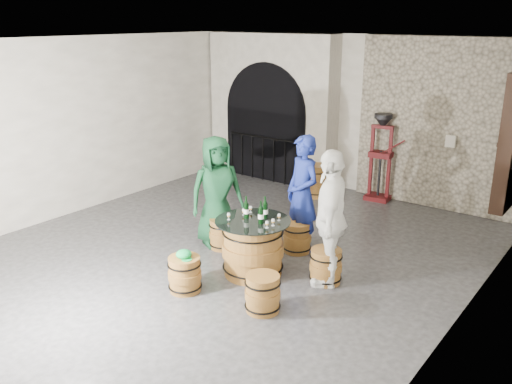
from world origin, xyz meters
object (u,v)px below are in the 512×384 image
Objects in this scene: barrel_stool_left at (223,233)px; person_white at (330,218)px; barrel_stool_near_right at (263,293)px; person_blue at (303,194)px; wine_bottle_left at (246,209)px; person_green at (217,191)px; wine_bottle_center at (261,214)px; side_barrel at (316,181)px; corking_press at (381,151)px; barrel_stool_right at (326,266)px; wine_bottle_right at (265,209)px; barrel_table at (253,248)px; barrel_stool_near_left at (185,274)px; barrel_stool_far at (297,237)px.

person_white is at bearing -1.19° from barrel_stool_left.
barrel_stool_near_right is 2.11m from person_blue.
person_green is at bearing 152.31° from wine_bottle_left.
wine_bottle_center is 3.86m from side_barrel.
wine_bottle_left is at bearing -97.78° from corking_press.
corking_press is at bearing 104.17° from barrel_stool_right.
barrel_stool_left is 1.41m from person_blue.
wine_bottle_left and wine_bottle_right have the same top height.
barrel_stool_right is 0.26× the size of person_white.
wine_bottle_left reaches higher than barrel_stool_right.
corking_press is at bearing 91.05° from wine_bottle_right.
barrel_table is at bearing -86.43° from person_green.
barrel_table is 3.74m from side_barrel.
barrel_stool_near_left is (-0.42, -0.95, -0.16)m from barrel_table.
side_barrel is at bearing 123.02° from barrel_stool_right.
side_barrel is (-2.06, 3.18, 0.09)m from barrel_stool_right.
barrel_stool_far is 0.26× the size of person_white.
barrel_stool_left and barrel_stool_near_left have the same top height.
side_barrel is at bearing 93.08° from barrel_stool_left.
wine_bottle_center is at bearing -70.65° from wine_bottle_right.
person_green is at bearing 154.20° from barrel_table.
corking_press reaches higher than barrel_stool_far.
barrel_stool_right is at bearing -92.43° from person_white.
person_blue is 1.06× the size of corking_press.
wine_bottle_right is at bearing 65.54° from barrel_stool_near_left.
wine_bottle_center is (1.29, -0.57, 0.06)m from person_green.
barrel_stool_near_left is 1.78m from person_green.
person_white reaches higher than person_blue.
corking_press is at bearing 89.81° from barrel_table.
person_white reaches higher than wine_bottle_left.
barrel_stool_near_right is 0.73× the size of side_barrel.
person_white is at bearing -64.34° from person_green.
barrel_stool_near_right is 1.32m from wine_bottle_right.
corking_press is at bearing 169.69° from person_white.
wine_bottle_left reaches higher than barrel_stool_far.
person_blue reaches higher than person_green.
barrel_stool_far and barrel_stool_near_right have the same top height.
person_white is (0.99, 0.41, 0.55)m from barrel_table.
wine_bottle_center is at bearing -87.72° from person_white.
side_barrel is 1.43m from corking_press.
barrel_stool_near_left is 1.50× the size of wine_bottle_left.
barrel_stool_near_left is at bearing -135.72° from barrel_stool_right.
barrel_table is 0.58× the size of person_blue.
person_blue is 3.00m from corking_press.
barrel_stool_near_right is 1.50× the size of wine_bottle_left.
barrel_stool_near_right is (0.64, -1.79, 0.00)m from barrel_stool_far.
wine_bottle_left is 1.00× the size of wine_bottle_center.
person_green is 1.42m from wine_bottle_center.
wine_bottle_left is (-0.22, -1.13, 0.03)m from person_blue.
barrel_stool_far is 2.80m from side_barrel.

